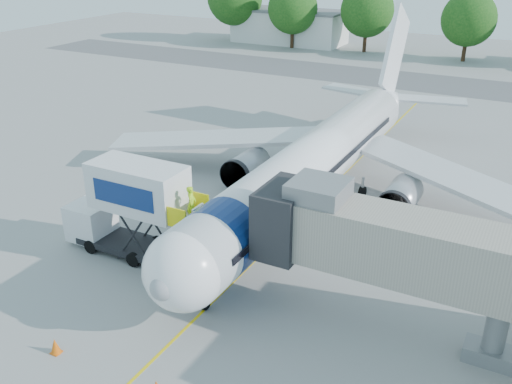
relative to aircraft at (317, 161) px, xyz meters
The scene contains 12 objects.
ground 5.07m from the aircraft, 90.00° to the right, with size 160.00×160.00×0.00m, color gray.
guidance_line 5.06m from the aircraft, 90.00° to the right, with size 0.15×70.00×0.01m, color yellow.
taxiway_strip 37.99m from the aircraft, 90.00° to the left, with size 120.00×10.00×0.01m, color #59595B.
aircraft is the anchor object (origin of this frame).
jet_bridge 13.77m from the aircraft, 54.30° to the right, with size 13.90×3.20×6.60m.
catering_hiloader 12.77m from the aircraft, 119.37° to the right, with size 8.50×2.44×5.50m.
ground_tug 19.71m from the aircraft, 94.38° to the right, with size 3.75×2.68×1.35m.
safety_cone_b 19.83m from the aircraft, 101.54° to the right, with size 0.45×0.45×0.72m.
outbuilding_left 62.50m from the aircraft, 116.61° to the left, with size 18.40×8.40×5.30m.
tree_b 57.66m from the aircraft, 116.30° to the left, with size 7.74×7.74×9.87m.
tree_c 55.61m from the aircraft, 104.88° to the left, with size 7.92×7.92×10.10m.
tree_d 53.44m from the aircraft, 89.57° to the left, with size 7.49×7.49×9.55m.
Camera 1 is at (12.71, -28.24, 16.27)m, focal length 40.00 mm.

